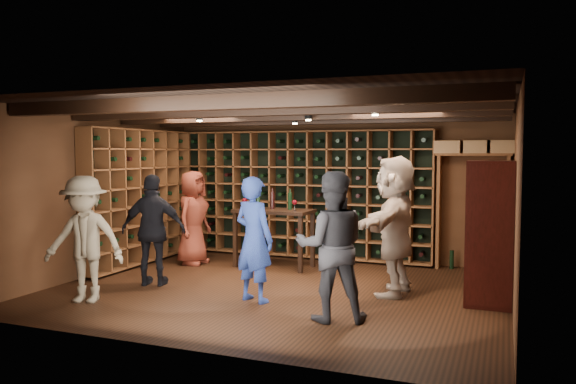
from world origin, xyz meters
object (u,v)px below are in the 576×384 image
at_px(man_blue_shirt, 254,239).
at_px(tasting_table, 274,217).
at_px(guest_red_floral, 193,218).
at_px(guest_khaki, 84,239).
at_px(display_cabinet, 489,237).
at_px(man_grey_suit, 331,246).
at_px(guest_beige, 395,225).
at_px(guest_woman_black, 154,230).

height_order(man_blue_shirt, tasting_table, man_blue_shirt).
relative_size(guest_red_floral, guest_khaki, 0.99).
height_order(man_blue_shirt, guest_red_floral, man_blue_shirt).
bearing_deg(display_cabinet, man_blue_shirt, -162.68).
relative_size(man_blue_shirt, man_grey_suit, 0.95).
bearing_deg(man_grey_suit, display_cabinet, -163.11).
height_order(man_grey_suit, guest_khaki, man_grey_suit).
relative_size(guest_beige, tasting_table, 1.43).
height_order(guest_red_floral, tasting_table, guest_red_floral).
xyz_separation_m(guest_khaki, tasting_table, (1.38, 2.86, 0.04)).
bearing_deg(tasting_table, guest_woman_black, -118.69).
distance_m(man_blue_shirt, guest_woman_black, 1.70).
bearing_deg(guest_red_floral, man_blue_shirt, -132.07).
xyz_separation_m(guest_red_floral, guest_woman_black, (0.28, -1.54, 0.00)).
bearing_deg(guest_red_floral, guest_woman_black, -169.10).
bearing_deg(man_grey_suit, guest_beige, -128.41).
distance_m(man_blue_shirt, guest_khaki, 2.13).
bearing_deg(man_grey_suit, man_blue_shirt, -41.46).
bearing_deg(guest_khaki, man_blue_shirt, 7.21).
distance_m(guest_red_floral, guest_khaki, 2.60).
distance_m(guest_woman_black, tasting_table, 2.10).
bearing_deg(display_cabinet, tasting_table, 160.24).
relative_size(display_cabinet, guest_khaki, 1.10).
relative_size(guest_woman_black, tasting_table, 1.22).
distance_m(man_grey_suit, tasting_table, 3.03).
bearing_deg(guest_beige, tasting_table, -110.83).
height_order(man_blue_shirt, guest_khaki, guest_khaki).
distance_m(guest_beige, tasting_table, 2.42).
relative_size(guest_red_floral, tasting_table, 1.22).
bearing_deg(guest_beige, man_grey_suit, -11.99).
bearing_deg(man_grey_suit, guest_red_floral, -57.06).
xyz_separation_m(display_cabinet, guest_beige, (-1.18, 0.15, 0.06)).
xyz_separation_m(man_blue_shirt, guest_khaki, (-1.98, -0.79, 0.00)).
distance_m(display_cabinet, man_blue_shirt, 2.89).
height_order(display_cabinet, tasting_table, display_cabinet).
distance_m(display_cabinet, man_grey_suit, 2.06).
bearing_deg(guest_beige, display_cabinet, 87.71).
bearing_deg(guest_khaki, tasting_table, 49.71).
distance_m(man_grey_suit, guest_red_floral, 3.82).
height_order(guest_khaki, guest_beige, guest_beige).
height_order(display_cabinet, man_grey_suit, display_cabinet).
relative_size(guest_red_floral, guest_woman_black, 1.00).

